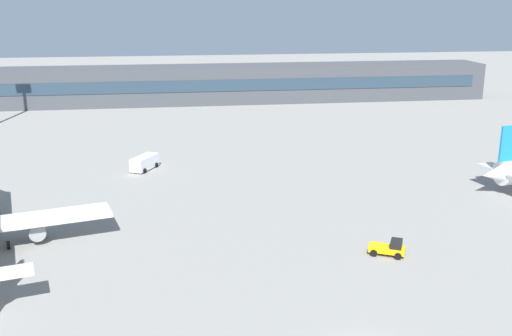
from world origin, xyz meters
The scene contains 4 objects.
ground_plane centered at (0.00, 40.00, 0.00)m, with size 400.00×400.00×0.00m, color gray.
terminal_building centered at (0.00, 111.58, 4.50)m, with size 132.64×12.13×9.00m.
baggage_tug_yellow centered at (7.92, 16.67, 0.80)m, with size 3.89×3.02×1.75m.
service_van_white centered at (-17.61, 51.97, 1.11)m, with size 4.32×5.51×2.08m.
Camera 1 is at (-13.38, -36.00, 24.99)m, focal length 41.60 mm.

